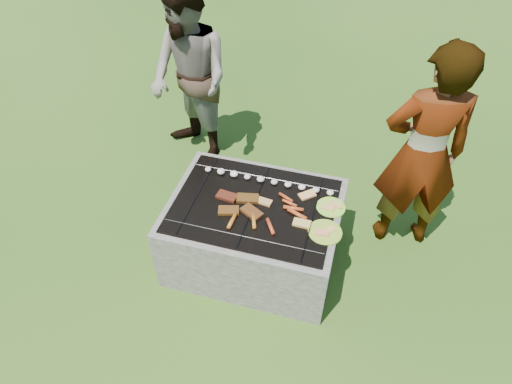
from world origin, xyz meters
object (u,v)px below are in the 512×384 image
(plate_far, at_px, (331,207))
(cook, at_px, (422,154))
(fire_pit, at_px, (254,234))
(plate_near, at_px, (325,232))
(bystander, at_px, (190,79))

(plate_far, bearing_deg, cook, 37.06)
(fire_pit, relative_size, cook, 0.72)
(fire_pit, height_order, cook, cook)
(fire_pit, xyz_separation_m, plate_near, (0.56, -0.12, 0.33))
(fire_pit, bearing_deg, bystander, 129.67)
(plate_near, height_order, bystander, bystander)
(plate_near, distance_m, bystander, 1.99)
(plate_near, bearing_deg, bystander, 139.95)
(plate_far, distance_m, cook, 0.79)
(plate_near, relative_size, bystander, 0.16)
(cook, bearing_deg, bystander, -29.61)
(plate_far, bearing_deg, bystander, 146.25)
(fire_pit, bearing_deg, plate_near, -12.46)
(bystander, bearing_deg, plate_near, -4.46)
(cook, bearing_deg, fire_pit, 12.26)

